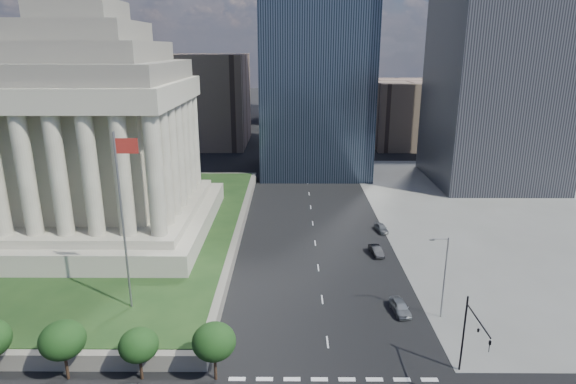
{
  "coord_description": "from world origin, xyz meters",
  "views": [
    {
      "loc": [
        -3.96,
        -24.37,
        30.11
      ],
      "look_at": [
        -4.23,
        23.49,
        15.65
      ],
      "focal_mm": 30.0,
      "sensor_mm": 36.0,
      "label": 1
    }
  ],
  "objects_px": {
    "war_memorial": "(90,108)",
    "street_lamp_north": "(443,273)",
    "parked_sedan_mid": "(376,251)",
    "flagpole": "(123,213)",
    "parked_sedan_near": "(400,307)",
    "traffic_signal_ne": "(472,333)",
    "parked_sedan_far": "(381,228)"
  },
  "relations": [
    {
      "from": "street_lamp_north",
      "to": "parked_sedan_far",
      "type": "relative_size",
      "value": 2.61
    },
    {
      "from": "parked_sedan_far",
      "to": "traffic_signal_ne",
      "type": "bearing_deg",
      "value": -97.36
    },
    {
      "from": "flagpole",
      "to": "street_lamp_north",
      "type": "height_order",
      "value": "flagpole"
    },
    {
      "from": "war_memorial",
      "to": "traffic_signal_ne",
      "type": "height_order",
      "value": "war_memorial"
    },
    {
      "from": "flagpole",
      "to": "traffic_signal_ne",
      "type": "bearing_deg",
      "value": -16.71
    },
    {
      "from": "war_memorial",
      "to": "street_lamp_north",
      "type": "relative_size",
      "value": 3.9
    },
    {
      "from": "flagpole",
      "to": "parked_sedan_mid",
      "type": "xyz_separation_m",
      "value": [
        30.83,
        18.54,
        -12.45
      ]
    },
    {
      "from": "parked_sedan_mid",
      "to": "traffic_signal_ne",
      "type": "bearing_deg",
      "value": -92.05
    },
    {
      "from": "war_memorial",
      "to": "parked_sedan_far",
      "type": "xyz_separation_m",
      "value": [
        45.5,
        4.1,
        -20.75
      ]
    },
    {
      "from": "traffic_signal_ne",
      "to": "parked_sedan_near",
      "type": "bearing_deg",
      "value": 105.83
    },
    {
      "from": "flagpole",
      "to": "parked_sedan_far",
      "type": "height_order",
      "value": "flagpole"
    },
    {
      "from": "traffic_signal_ne",
      "to": "parked_sedan_mid",
      "type": "distance_m",
      "value": 29.41
    },
    {
      "from": "flagpole",
      "to": "parked_sedan_far",
      "type": "xyz_separation_m",
      "value": [
        33.33,
        28.1,
        -12.46
      ]
    },
    {
      "from": "street_lamp_north",
      "to": "flagpole",
      "type": "bearing_deg",
      "value": -178.37
    },
    {
      "from": "parked_sedan_far",
      "to": "parked_sedan_near",
      "type": "bearing_deg",
      "value": -104.33
    },
    {
      "from": "traffic_signal_ne",
      "to": "street_lamp_north",
      "type": "xyz_separation_m",
      "value": [
        0.83,
        11.3,
        0.41
      ]
    },
    {
      "from": "flagpole",
      "to": "parked_sedan_mid",
      "type": "distance_m",
      "value": 38.07
    },
    {
      "from": "flagpole",
      "to": "street_lamp_north",
      "type": "xyz_separation_m",
      "value": [
        35.16,
        1.0,
        -7.45
      ]
    },
    {
      "from": "flagpole",
      "to": "street_lamp_north",
      "type": "relative_size",
      "value": 2.0
    },
    {
      "from": "war_memorial",
      "to": "parked_sedan_near",
      "type": "height_order",
      "value": "war_memorial"
    },
    {
      "from": "traffic_signal_ne",
      "to": "flagpole",
      "type": "bearing_deg",
      "value": 163.29
    },
    {
      "from": "war_memorial",
      "to": "traffic_signal_ne",
      "type": "xyz_separation_m",
      "value": [
        46.5,
        -34.3,
        -16.15
      ]
    },
    {
      "from": "flagpole",
      "to": "traffic_signal_ne",
      "type": "relative_size",
      "value": 2.5
    },
    {
      "from": "street_lamp_north",
      "to": "parked_sedan_far",
      "type": "distance_m",
      "value": 27.62
    },
    {
      "from": "traffic_signal_ne",
      "to": "street_lamp_north",
      "type": "height_order",
      "value": "street_lamp_north"
    },
    {
      "from": "war_memorial",
      "to": "parked_sedan_far",
      "type": "relative_size",
      "value": 10.19
    },
    {
      "from": "flagpole",
      "to": "parked_sedan_mid",
      "type": "bearing_deg",
      "value": 31.02
    },
    {
      "from": "parked_sedan_near",
      "to": "parked_sedan_mid",
      "type": "relative_size",
      "value": 1.08
    },
    {
      "from": "flagpole",
      "to": "traffic_signal_ne",
      "type": "xyz_separation_m",
      "value": [
        34.33,
        -10.3,
        -7.86
      ]
    },
    {
      "from": "parked_sedan_near",
      "to": "parked_sedan_mid",
      "type": "height_order",
      "value": "parked_sedan_near"
    },
    {
      "from": "street_lamp_north",
      "to": "parked_sedan_mid",
      "type": "relative_size",
      "value": 2.49
    },
    {
      "from": "war_memorial",
      "to": "flagpole",
      "type": "xyz_separation_m",
      "value": [
        12.17,
        -24.0,
        -8.29
      ]
    }
  ]
}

